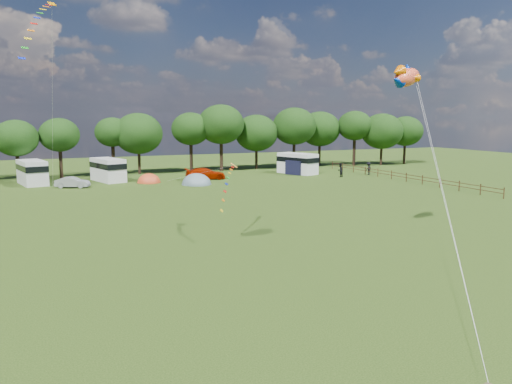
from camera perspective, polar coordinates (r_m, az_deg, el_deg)
name	(u,v)px	position (r m, az deg, el deg)	size (l,w,h in m)	color
ground_plane	(326,304)	(23.17, 8.01, -12.58)	(180.00, 180.00, 0.00)	black
tree_line	(164,131)	(75.30, -10.52, 6.91)	(102.98, 10.98, 10.27)	black
fence	(399,175)	(68.82, 16.00, 1.86)	(0.12, 33.12, 1.20)	#472D19
car_b	(72,182)	(63.11, -20.24, 1.04)	(1.37, 3.67, 1.30)	#999BA0
car_c	(205,174)	(67.55, -5.80, 2.10)	(2.19, 5.21, 1.56)	#A61D00
campervan_b	(32,172)	(68.05, -24.22, 2.15)	(3.86, 6.57, 3.02)	silver
campervan_c	(108,169)	(68.07, -16.56, 2.53)	(4.15, 6.57, 2.99)	silver
campervan_d	(297,163)	(74.32, 4.76, 3.35)	(4.53, 6.70, 3.03)	white
tent_orange	(149,182)	(65.46, -12.13, 1.07)	(3.01, 3.30, 2.36)	#CD4521
tent_greyblue	(197,184)	(62.67, -6.81, 0.88)	(3.74, 4.09, 2.78)	slate
awning_navy	(299,167)	(73.92, 4.94, 2.85)	(3.25, 2.64, 2.03)	black
fish_kite	(405,77)	(35.05, 16.67, 12.47)	(3.48, 2.27, 1.84)	#F75431
streamer_kite_a	(40,20)	(49.88, -23.50, 17.63)	(3.42, 5.54, 5.79)	#D68400
streamer_kite_c	(229,178)	(35.73, -3.08, 1.56)	(3.08, 4.99, 2.80)	gold
walker_a	(340,170)	(70.83, 9.60, 2.46)	(0.93, 0.57, 1.92)	black
walker_b	(368,168)	(74.53, 12.73, 2.64)	(1.18, 0.55, 1.83)	black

